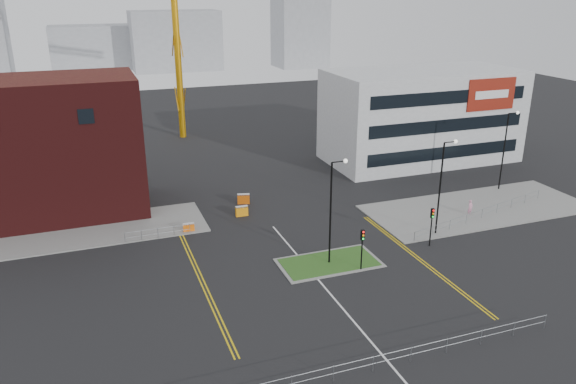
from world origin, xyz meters
The scene contains 27 objects.
ground centered at (0.00, 0.00, 0.00)m, with size 200.00×200.00×0.00m, color black.
pavement_left centered at (-20.00, 22.00, 0.06)m, with size 28.00×8.00×0.12m, color slate.
pavement_right centered at (22.00, 14.00, 0.06)m, with size 24.00×10.00×0.12m, color slate.
island_kerb centered at (2.00, 8.00, 0.04)m, with size 8.60×4.60×0.08m, color slate.
grass_island centered at (2.00, 8.00, 0.06)m, with size 8.00×4.00×0.12m, color #284C19.
brick_building centered at (-22.97, 28.00, 6.85)m, with size 24.20×10.07×14.24m.
office_block centered at (26.01, 31.97, 6.00)m, with size 25.00×12.20×12.00m.
streetlamp_island centered at (2.22, 8.00, 5.41)m, with size 1.46×0.36×9.18m.
streetlamp_right_near centered at (14.22, 10.00, 5.41)m, with size 1.46×0.36×9.18m.
streetlamp_right_far centered at (28.22, 18.00, 5.41)m, with size 1.46×0.36×9.18m.
traffic_light_island centered at (4.00, 5.98, 2.57)m, with size 0.28×0.33×3.65m.
traffic_light_right centered at (12.00, 7.98, 2.57)m, with size 0.28×0.33×3.65m.
railing_front centered at (0.00, -6.00, 0.78)m, with size 24.05×0.05×1.10m.
railing_left centered at (-11.00, 18.00, 0.74)m, with size 6.05×0.05×1.10m.
railing_right centered at (20.50, 11.50, 0.78)m, with size 19.05×5.05×1.10m.
centre_line centered at (0.00, 2.00, 0.01)m, with size 0.15×30.00×0.01m, color silver.
yellow_left_a centered at (-9.00, 10.00, 0.01)m, with size 0.12×24.00×0.01m, color gold.
yellow_left_b centered at (-8.70, 10.00, 0.01)m, with size 0.12×24.00×0.01m, color gold.
yellow_right_a centered at (9.50, 6.00, 0.01)m, with size 0.12×20.00×0.01m, color gold.
yellow_right_b centered at (9.80, 6.00, 0.01)m, with size 0.12×20.00×0.01m, color gold.
skyline_b centered at (10.00, 130.00, 8.00)m, with size 24.00×12.00×16.00m, color gray.
skyline_c centered at (45.00, 125.00, 14.00)m, with size 14.00×12.00×28.00m, color gray.
skyline_d centered at (-8.00, 140.00, 6.00)m, with size 30.00×12.00×12.00m, color gray.
pedestrian centered at (20.04, 12.82, 0.82)m, with size 0.60×0.39×1.65m, color pink.
barrier_left centered at (-8.00, 18.61, 0.49)m, with size 1.09×0.43×0.90m.
barrier_mid centered at (-2.13, 20.73, 0.58)m, with size 1.27×0.44×1.06m.
barrier_right centered at (-1.00, 24.00, 0.60)m, with size 1.38×0.77×1.10m.
Camera 1 is at (-16.08, -30.98, 22.25)m, focal length 35.00 mm.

